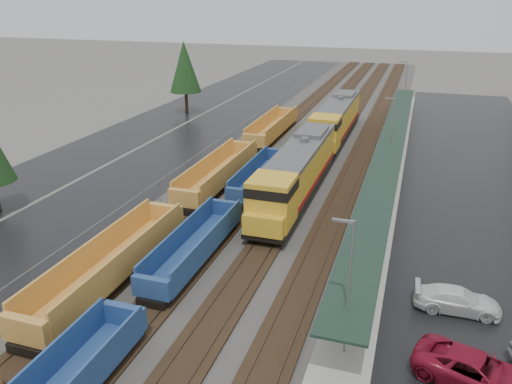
# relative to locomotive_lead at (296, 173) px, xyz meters

# --- Properties ---
(ballast_strip) EXTENTS (20.00, 160.00, 0.08)m
(ballast_strip) POSITION_rel_locomotive_lead_xyz_m (-2.00, 19.73, -2.58)
(ballast_strip) COLOR #302D2B
(ballast_strip) RESTS_ON ground
(trackbed) EXTENTS (14.60, 160.00, 0.22)m
(trackbed) POSITION_rel_locomotive_lead_xyz_m (-2.00, 19.73, -2.46)
(trackbed) COLOR black
(trackbed) RESTS_ON ground
(west_parking_lot) EXTENTS (10.00, 160.00, 0.02)m
(west_parking_lot) POSITION_rel_locomotive_lead_xyz_m (-17.00, 19.73, -2.61)
(west_parking_lot) COLOR black
(west_parking_lot) RESTS_ON ground
(west_road) EXTENTS (9.00, 160.00, 0.02)m
(west_road) POSITION_rel_locomotive_lead_xyz_m (-27.00, 19.73, -2.61)
(west_road) COLOR black
(west_road) RESTS_ON ground
(east_commuter_lot) EXTENTS (16.00, 100.00, 0.02)m
(east_commuter_lot) POSITION_rel_locomotive_lead_xyz_m (17.00, 9.73, -2.61)
(east_commuter_lot) COLOR black
(east_commuter_lot) RESTS_ON ground
(station_platform) EXTENTS (3.00, 80.00, 8.00)m
(station_platform) POSITION_rel_locomotive_lead_xyz_m (7.50, 9.74, -1.88)
(station_platform) COLOR #9E9B93
(station_platform) RESTS_ON ground
(chainlink_fence) EXTENTS (0.08, 160.04, 2.02)m
(chainlink_fence) POSITION_rel_locomotive_lead_xyz_m (-11.50, 18.17, -1.01)
(chainlink_fence) COLOR gray
(chainlink_fence) RESTS_ON ground
(tree_west_far) EXTENTS (4.84, 4.84, 11.00)m
(tree_west_far) POSITION_rel_locomotive_lead_xyz_m (-25.00, 29.73, 4.51)
(tree_west_far) COLOR #332316
(tree_west_far) RESTS_ON ground
(locomotive_lead) EXTENTS (3.33, 21.92, 4.96)m
(locomotive_lead) POSITION_rel_locomotive_lead_xyz_m (0.00, 0.00, 0.00)
(locomotive_lead) COLOR black
(locomotive_lead) RESTS_ON ground
(locomotive_trail) EXTENTS (3.33, 21.92, 4.96)m
(locomotive_trail) POSITION_rel_locomotive_lead_xyz_m (0.00, 21.00, 0.00)
(locomotive_trail) COLOR black
(locomotive_trail) RESTS_ON ground
(well_string_yellow) EXTENTS (2.82, 89.96, 2.50)m
(well_string_yellow) POSITION_rel_locomotive_lead_xyz_m (-8.00, -17.24, -1.38)
(well_string_yellow) COLOR #CA8538
(well_string_yellow) RESTS_ON ground
(parked_car_east_b) EXTENTS (4.40, 6.39, 1.62)m
(parked_car_east_b) POSITION_rel_locomotive_lead_xyz_m (13.73, -19.90, -1.81)
(parked_car_east_b) COLOR maroon
(parked_car_east_b) RESTS_ON ground
(parked_car_east_c) EXTENTS (2.17, 4.98, 1.42)m
(parked_car_east_c) POSITION_rel_locomotive_lead_xyz_m (13.17, -13.67, -1.90)
(parked_car_east_c) COLOR white
(parked_car_east_c) RESTS_ON ground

